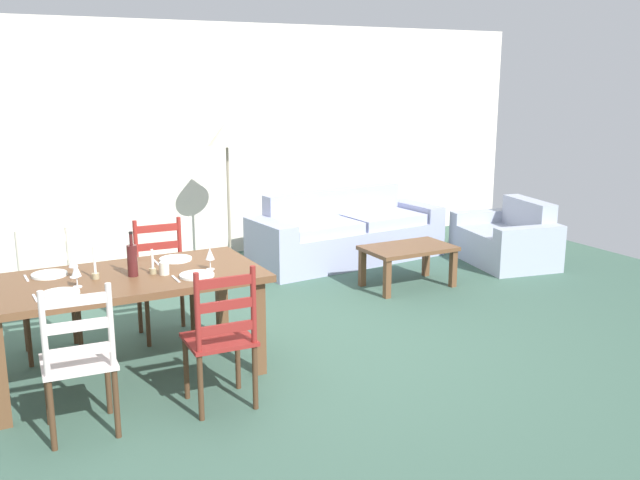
{
  "coord_description": "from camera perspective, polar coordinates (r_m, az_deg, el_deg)",
  "views": [
    {
      "loc": [
        -2.28,
        -4.65,
        2.11
      ],
      "look_at": [
        0.44,
        0.47,
        0.75
      ],
      "focal_mm": 39.61,
      "sensor_mm": 36.0,
      "label": 1
    }
  ],
  "objects": [
    {
      "name": "ground_plane",
      "position": [
        5.6,
        -1.78,
        -9.07
      ],
      "size": [
        9.6,
        9.6,
        0.02
      ],
      "primitive_type": "cube",
      "color": "#39584A"
    },
    {
      "name": "wall_far",
      "position": [
        8.31,
        -12.07,
        7.66
      ],
      "size": [
        9.6,
        0.16,
        2.7
      ],
      "primitive_type": "cube",
      "color": "silver",
      "rests_on": "ground_plane"
    },
    {
      "name": "dining_table",
      "position": [
        5.11,
        -15.56,
        -3.76
      ],
      "size": [
        1.9,
        0.96,
        0.75
      ],
      "color": "brown",
      "rests_on": "ground_plane"
    },
    {
      "name": "dining_chair_near_left",
      "position": [
        4.43,
        -18.9,
        -9.18
      ],
      "size": [
        0.44,
        0.43,
        0.96
      ],
      "color": "silver",
      "rests_on": "ground_plane"
    },
    {
      "name": "dining_chair_near_right",
      "position": [
        4.58,
        -7.98,
        -7.82
      ],
      "size": [
        0.44,
        0.42,
        0.96
      ],
      "color": "maroon",
      "rests_on": "ground_plane"
    },
    {
      "name": "dining_chair_far_left",
      "position": [
        5.8,
        -21.06,
        -4.07
      ],
      "size": [
        0.44,
        0.42,
        0.96
      ],
      "color": "beige",
      "rests_on": "ground_plane"
    },
    {
      "name": "dining_chair_far_right",
      "position": [
        5.94,
        -12.59,
        -3.08
      ],
      "size": [
        0.44,
        0.42,
        0.96
      ],
      "color": "maroon",
      "rests_on": "ground_plane"
    },
    {
      "name": "dinner_plate_near_left",
      "position": [
        4.77,
        -20.24,
        -4.09
      ],
      "size": [
        0.24,
        0.24,
        0.02
      ],
      "primitive_type": "cylinder",
      "color": "white",
      "rests_on": "dining_table"
    },
    {
      "name": "fork_near_left",
      "position": [
        4.76,
        -22.02,
        -4.37
      ],
      "size": [
        0.02,
        0.17,
        0.01
      ],
      "primitive_type": "cube",
      "rotation": [
        0.0,
        0.0,
        0.03
      ],
      "color": "silver",
      "rests_on": "dining_table"
    },
    {
      "name": "dinner_plate_near_right",
      "position": [
        4.96,
        -9.92,
        -2.82
      ],
      "size": [
        0.24,
        0.24,
        0.02
      ],
      "primitive_type": "cylinder",
      "color": "white",
      "rests_on": "dining_table"
    },
    {
      "name": "fork_near_right",
      "position": [
        4.92,
        -11.57,
        -3.1
      ],
      "size": [
        0.02,
        0.17,
        0.01
      ],
      "primitive_type": "cube",
      "rotation": [
        0.0,
        0.0,
        -0.01
      ],
      "color": "silver",
      "rests_on": "dining_table"
    },
    {
      "name": "dinner_plate_far_left",
      "position": [
        5.25,
        -21.02,
        -2.62
      ],
      "size": [
        0.24,
        0.24,
        0.02
      ],
      "primitive_type": "cylinder",
      "color": "white",
      "rests_on": "dining_table"
    },
    {
      "name": "fork_far_left",
      "position": [
        5.24,
        -22.64,
        -2.86
      ],
      "size": [
        0.02,
        0.17,
        0.01
      ],
      "primitive_type": "cube",
      "rotation": [
        0.0,
        0.0,
        0.03
      ],
      "color": "silver",
      "rests_on": "dining_table"
    },
    {
      "name": "dinner_plate_far_right",
      "position": [
        5.42,
        -11.58,
        -1.51
      ],
      "size": [
        0.24,
        0.24,
        0.02
      ],
      "primitive_type": "cylinder",
      "color": "white",
      "rests_on": "dining_table"
    },
    {
      "name": "fork_far_right",
      "position": [
        5.38,
        -13.11,
        -1.76
      ],
      "size": [
        0.02,
        0.17,
        0.01
      ],
      "primitive_type": "cube",
      "rotation": [
        0.0,
        0.0,
        -0.03
      ],
      "color": "silver",
      "rests_on": "dining_table"
    },
    {
      "name": "wine_bottle",
      "position": [
        5.04,
        -14.93,
        -1.54
      ],
      "size": [
        0.07,
        0.07,
        0.32
      ],
      "color": "#471919",
      "rests_on": "dining_table"
    },
    {
      "name": "wine_glass_near_left",
      "position": [
        4.88,
        -19.1,
        -2.38
      ],
      "size": [
        0.06,
        0.06,
        0.16
      ],
      "color": "white",
      "rests_on": "dining_table"
    },
    {
      "name": "wine_glass_near_right",
      "position": [
        5.09,
        -8.89,
        -1.18
      ],
      "size": [
        0.06,
        0.06,
        0.16
      ],
      "color": "white",
      "rests_on": "dining_table"
    },
    {
      "name": "wine_glass_far_left",
      "position": [
        5.12,
        -19.33,
        -1.69
      ],
      "size": [
        0.06,
        0.06,
        0.16
      ],
      "color": "white",
      "rests_on": "dining_table"
    },
    {
      "name": "coffee_cup_primary",
      "position": [
        5.04,
        -12.48,
        -2.25
      ],
      "size": [
        0.07,
        0.07,
        0.09
      ],
      "primitive_type": "cylinder",
      "color": "beige",
      "rests_on": "dining_table"
    },
    {
      "name": "candle_tall",
      "position": [
        5.05,
        -17.71,
        -2.32
      ],
      "size": [
        0.05,
        0.05,
        0.23
      ],
      "color": "#998C66",
      "rests_on": "dining_table"
    },
    {
      "name": "candle_short",
      "position": [
        5.08,
        -13.36,
        -2.16
      ],
      "size": [
        0.05,
        0.05,
        0.18
      ],
      "color": "#998C66",
      "rests_on": "dining_table"
    },
    {
      "name": "couch",
      "position": [
        8.19,
        2.0,
        0.36
      ],
      "size": [
        2.34,
        1.0,
        0.8
      ],
      "color": "#979DBC",
      "rests_on": "ground_plane"
    },
    {
      "name": "coffee_table",
      "position": [
        7.2,
        7.13,
        -1.01
      ],
      "size": [
        0.9,
        0.56,
        0.42
      ],
      "color": "brown",
      "rests_on": "ground_plane"
    },
    {
      "name": "armchair_upholstered",
      "position": [
        8.38,
        15.05,
        -0.09
      ],
      "size": [
        1.0,
        1.29,
        0.72
      ],
      "color": "#9DA5B7",
      "rests_on": "ground_plane"
    },
    {
      "name": "standing_lamp",
      "position": [
        7.61,
        -7.53,
        7.81
      ],
      "size": [
        0.4,
        0.4,
        1.64
      ],
      "color": "#332D28",
      "rests_on": "ground_plane"
    }
  ]
}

